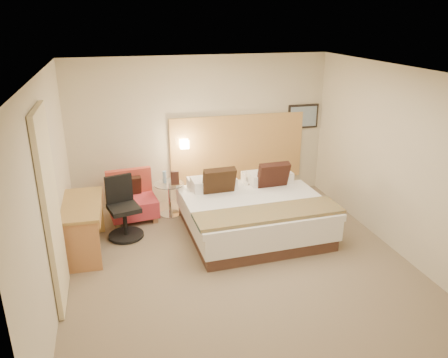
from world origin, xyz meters
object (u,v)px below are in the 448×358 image
object	(u,v)px
side_table	(170,197)
desk	(84,214)
bed	(252,211)
lounge_chair	(132,200)
desk_chair	(123,213)

from	to	relation	value
side_table	desk	size ratio (longest dim) A/B	0.47
bed	side_table	distance (m)	1.54
bed	lounge_chair	distance (m)	2.11
side_table	desk_chair	xyz separation A→B (m)	(-0.82, -0.61, 0.07)
bed	desk	bearing A→B (deg)	-179.71
bed	side_table	world-z (taller)	bed
bed	lounge_chair	size ratio (longest dim) A/B	2.62
side_table	desk_chair	size ratio (longest dim) A/B	0.61
side_table	desk_chair	distance (m)	1.02
bed	side_table	xyz separation A→B (m)	(-1.22, 0.94, -0.01)
bed	lounge_chair	xyz separation A→B (m)	(-1.86, 0.99, -0.02)
side_table	desk	world-z (taller)	desk
side_table	bed	bearing A→B (deg)	-37.70
lounge_chair	desk	xyz separation A→B (m)	(-0.74, -1.00, 0.29)
desk	bed	bearing A→B (deg)	0.29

